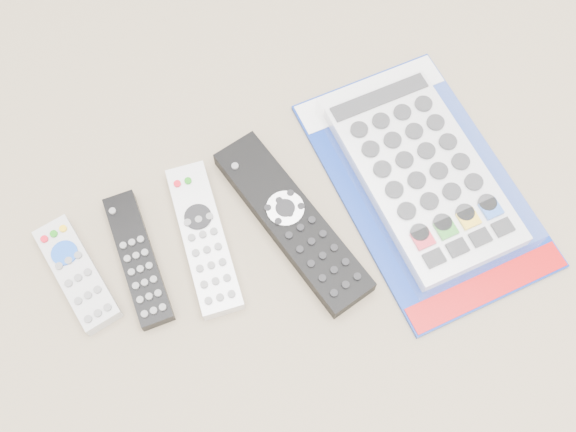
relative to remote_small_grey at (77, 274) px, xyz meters
name	(u,v)px	position (x,y,z in m)	size (l,w,h in m)	color
remote_small_grey	(77,274)	(0.00, 0.00, 0.00)	(0.06, 0.15, 0.02)	#B9B9BC
remote_slim_black	(138,259)	(0.07, -0.01, 0.00)	(0.05, 0.17, 0.02)	black
remote_silver_dvd	(204,238)	(0.15, -0.03, 0.00)	(0.08, 0.20, 0.02)	silver
remote_large_black	(292,221)	(0.26, -0.05, 0.00)	(0.10, 0.26, 0.03)	black
jumbo_remote_packaged	(423,173)	(0.43, -0.07, 0.01)	(0.22, 0.35, 0.05)	navy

